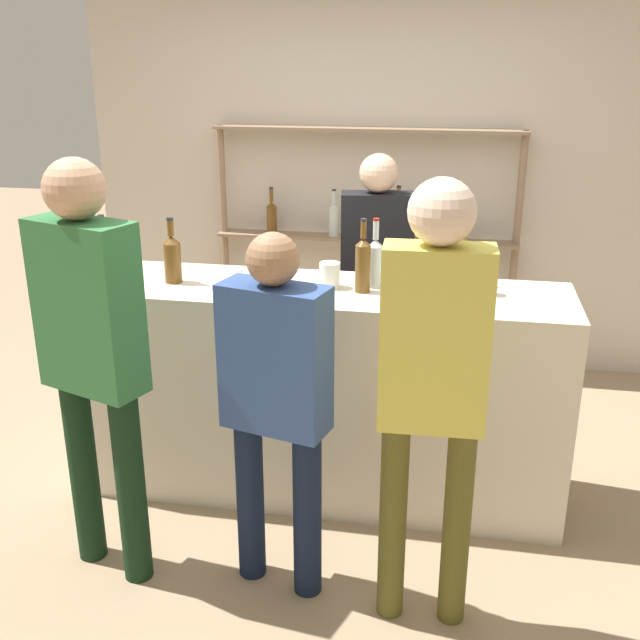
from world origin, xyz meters
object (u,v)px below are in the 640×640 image
customer_center (276,391)px  customer_right (433,372)px  counter_bottle_1 (363,264)px  counter_bottle_3 (459,257)px  customer_left (91,342)px  counter_bottle_2 (172,257)px  counter_bottle_5 (443,271)px  cork_jar (330,275)px  counter_bottle_4 (105,256)px  counter_bottle_0 (375,261)px  server_behind_counter (376,271)px  wine_glass (490,270)px

customer_center → customer_right: (0.61, -0.09, 0.17)m
counter_bottle_1 → customer_right: (0.37, -0.85, -0.15)m
counter_bottle_1 → counter_bottle_3: bearing=25.6°
counter_bottle_1 → customer_right: customer_right is taller
customer_left → counter_bottle_2: bearing=15.9°
counter_bottle_5 → cork_jar: 0.54m
counter_bottle_4 → counter_bottle_3: bearing=9.2°
counter_bottle_2 → customer_center: customer_center is taller
customer_center → counter_bottle_1: bearing=-3.4°
counter_bottle_0 → counter_bottle_1: bearing=-120.1°
counter_bottle_1 → counter_bottle_4: (-1.26, -0.06, -0.01)m
counter_bottle_5 → customer_left: customer_left is taller
customer_left → customer_right: (1.36, -0.06, 0.01)m
counter_bottle_0 → customer_left: customer_left is taller
counter_bottle_2 → counter_bottle_5: 1.30m
counter_bottle_0 → server_behind_counter: bearing=95.6°
counter_bottle_4 → customer_center: 1.27m
customer_left → customer_right: bearing=-72.6°
counter_bottle_4 → customer_left: (0.27, -0.72, -0.15)m
counter_bottle_3 → counter_bottle_4: size_ratio=1.03×
counter_bottle_3 → cork_jar: (-0.61, -0.17, -0.08)m
cork_jar → counter_bottle_2: bearing=-175.8°
counter_bottle_4 → customer_left: customer_left is taller
wine_glass → customer_right: customer_right is taller
counter_bottle_3 → cork_jar: bearing=-164.1°
customer_center → customer_right: bearing=-84.4°
customer_left → customer_right: customer_left is taller
server_behind_counter → counter_bottle_5: bearing=17.4°
counter_bottle_4 → cork_jar: size_ratio=2.72×
counter_bottle_4 → customer_right: size_ratio=0.19×
wine_glass → customer_left: bearing=-151.7°
wine_glass → cork_jar: bearing=-178.2°
server_behind_counter → customer_center: server_behind_counter is taller
counter_bottle_2 → cork_jar: size_ratio=2.63×
counter_bottle_0 → server_behind_counter: 0.74m
customer_left → counter_bottle_4: bearing=40.8°
counter_bottle_3 → customer_left: customer_left is taller
customer_center → counter_bottle_2: bearing=57.4°
customer_center → server_behind_counter: bearing=6.0°
cork_jar → customer_center: bearing=-95.5°
counter_bottle_0 → counter_bottle_3: 0.41m
counter_bottle_3 → counter_bottle_4: (-1.71, -0.28, -0.01)m
counter_bottle_5 → customer_right: size_ratio=0.19×
customer_left → counter_bottle_5: bearing=-41.2°
wine_glass → customer_right: (-0.22, -0.91, -0.13)m
counter_bottle_1 → customer_right: bearing=-66.4°
customer_center → customer_left: bearing=106.6°
server_behind_counter → customer_right: customer_right is taller
server_behind_counter → counter_bottle_4: bearing=-64.0°
counter_bottle_1 → counter_bottle_2: 0.93m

